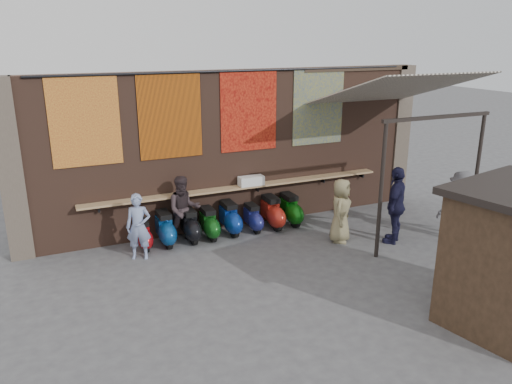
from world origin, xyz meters
The scene contains 31 objects.
ground centered at (0.00, 0.00, 0.00)m, with size 70.00×70.00×0.00m, color #474749.
brick_wall centered at (0.00, 2.70, 2.00)m, with size 10.00×0.40×4.00m, color brown.
pier_left centered at (-5.20, 2.70, 2.00)m, with size 0.50×0.50×4.00m, color #4C4238.
pier_right centered at (5.20, 2.70, 2.00)m, with size 0.50×0.50×4.00m, color #4C4238.
eating_counter centered at (0.00, 2.33, 1.10)m, with size 8.00×0.32×0.05m, color #9E7A51.
shelf_box centered at (0.28, 2.30, 1.24)m, with size 0.65×0.28×0.24m, color white.
tapestry_redgold centered at (-3.60, 2.48, 3.00)m, with size 1.50×0.02×2.00m, color maroon.
tapestry_sun centered at (-1.70, 2.48, 3.00)m, with size 1.50×0.02×2.00m, color orange.
tapestry_orange centered at (0.30, 2.48, 3.00)m, with size 1.50×0.02×2.00m, color red.
tapestry_multi centered at (2.30, 2.48, 3.00)m, with size 1.50×0.02×2.00m, color navy.
hang_rail centered at (0.00, 2.47, 3.98)m, with size 0.06×0.06×9.50m, color black.
scooter_stool_0 centered at (-2.60, 2.00, 0.34)m, with size 0.32×0.72×0.69m, color #A30C11, non-canonical shape.
scooter_stool_1 centered at (-2.08, 2.01, 0.40)m, with size 0.38×0.85×0.81m, color navy, non-canonical shape.
scooter_stool_2 centered at (-1.47, 2.00, 0.39)m, with size 0.37×0.83×0.79m, color black, non-canonical shape.
scooter_stool_3 centered at (-1.00, 1.98, 0.38)m, with size 0.36×0.80×0.76m, color #0E4812, non-canonical shape.
scooter_stool_4 centered at (-0.42, 2.04, 0.41)m, with size 0.39×0.86×0.82m, color navy, non-canonical shape.
scooter_stool_5 centered at (0.19, 1.99, 0.34)m, with size 0.33×0.73×0.69m, color navy, non-canonical shape.
scooter_stool_6 centered at (0.73, 1.99, 0.42)m, with size 0.39×0.87×0.83m, color maroon, non-canonical shape.
scooter_stool_7 centered at (1.28, 2.02, 0.41)m, with size 0.39×0.86×0.81m, color #0C590E, non-canonical shape.
diner_left centered at (-2.79, 1.51, 0.75)m, with size 0.55×0.36×1.50m, color #7E8EB7.
diner_right centered at (-1.61, 2.00, 0.82)m, with size 0.80×0.62×1.65m, color #302528.
shopper_navy centered at (3.01, -0.05, 0.94)m, with size 1.10×0.46×1.88m, color #181734.
shopper_grey centered at (4.58, -0.52, 0.86)m, with size 1.10×0.64×1.71m, color #515054.
shopper_tan centered at (1.85, 0.52, 0.78)m, with size 0.76×0.50×1.56m, color #867C55.
stall_sign centered at (2.34, -2.91, 1.69)m, with size 1.20×0.04×0.50m, color gold.
stall_shelf centered at (2.34, -2.91, 0.85)m, with size 1.78×0.10×0.06m, color #473321.
awning_canvas centered at (3.50, 0.90, 3.55)m, with size 3.20×3.40×0.03m, color beige.
awning_ledger centered at (3.50, 2.49, 3.95)m, with size 3.30×0.08×0.12m, color #33261C.
awning_header centered at (3.50, -0.60, 3.08)m, with size 3.00×0.08×0.08m, color black.
awning_post_left centered at (2.10, -0.60, 1.55)m, with size 0.09×0.09×3.10m, color black.
awning_post_right centered at (4.90, -0.60, 1.55)m, with size 0.09×0.09×3.10m, color black.
Camera 1 is at (-4.61, -8.94, 4.76)m, focal length 35.00 mm.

